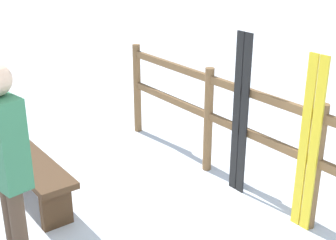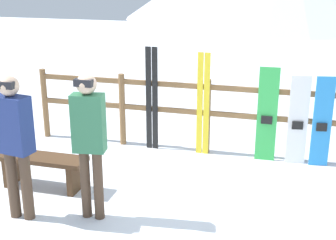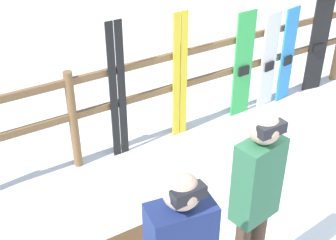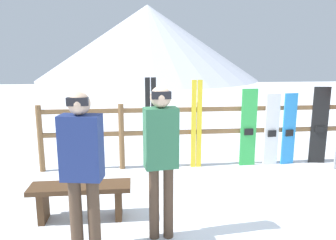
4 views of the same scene
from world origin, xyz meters
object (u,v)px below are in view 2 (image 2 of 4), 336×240
(person_plaid_green, at_px, (89,134))
(ski_pair_yellow, at_px, (203,104))
(ski_pair_black, at_px, (152,99))
(person_navy, at_px, (14,137))
(snowboard_green, at_px, (267,115))
(bench, at_px, (41,165))
(snowboard_white, at_px, (298,121))
(snowboard_blue, at_px, (322,122))

(person_plaid_green, distance_m, ski_pair_yellow, 2.48)
(person_plaid_green, xyz_separation_m, ski_pair_black, (0.01, 2.32, -0.21))
(person_navy, bearing_deg, ski_pair_yellow, 57.12)
(ski_pair_black, relative_size, ski_pair_yellow, 1.03)
(snowboard_green, bearing_deg, ski_pair_yellow, 179.80)
(bench, bearing_deg, snowboard_white, 28.86)
(snowboard_white, relative_size, snowboard_blue, 0.99)
(person_plaid_green, relative_size, snowboard_green, 1.20)
(snowboard_white, bearing_deg, bench, -151.14)
(ski_pair_black, bearing_deg, person_plaid_green, -90.15)
(person_navy, xyz_separation_m, snowboard_blue, (3.43, 2.55, -0.33))
(person_plaid_green, bearing_deg, ski_pair_black, 89.85)
(ski_pair_yellow, bearing_deg, snowboard_green, -0.20)
(person_plaid_green, bearing_deg, bench, 151.60)
(person_plaid_green, relative_size, snowboard_blue, 1.28)
(person_plaid_green, height_order, snowboard_white, person_plaid_green)
(ski_pair_yellow, xyz_separation_m, snowboard_blue, (1.78, -0.00, -0.13))
(ski_pair_black, relative_size, snowboard_blue, 1.23)
(snowboard_white, distance_m, snowboard_blue, 0.34)
(ski_pair_black, distance_m, snowboard_white, 2.27)
(person_navy, xyz_separation_m, ski_pair_yellow, (1.65, 2.55, -0.20))
(person_navy, bearing_deg, ski_pair_black, 72.24)
(person_plaid_green, distance_m, snowboard_blue, 3.52)
(ski_pair_black, height_order, ski_pair_yellow, ski_pair_black)
(snowboard_white, bearing_deg, snowboard_green, 179.99)
(person_plaid_green, relative_size, ski_pair_yellow, 1.07)
(ski_pair_yellow, xyz_separation_m, snowboard_green, (0.98, -0.00, -0.09))
(person_navy, height_order, snowboard_white, person_navy)
(ski_pair_black, bearing_deg, snowboard_blue, -0.08)
(person_navy, relative_size, snowboard_green, 1.18)
(ski_pair_black, bearing_deg, snowboard_white, -0.09)
(bench, relative_size, person_plaid_green, 0.72)
(bench, bearing_deg, person_plaid_green, -28.40)
(person_plaid_green, relative_size, person_navy, 1.01)
(ski_pair_black, relative_size, snowboard_green, 1.15)
(ski_pair_black, xyz_separation_m, snowboard_white, (2.27, -0.00, -0.16))
(ski_pair_black, distance_m, snowboard_green, 1.82)
(person_plaid_green, bearing_deg, snowboard_white, 45.58)
(bench, relative_size, snowboard_blue, 0.92)
(ski_pair_yellow, bearing_deg, ski_pair_black, 180.00)
(bench, distance_m, snowboard_blue, 4.03)
(person_navy, distance_m, snowboard_blue, 4.29)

